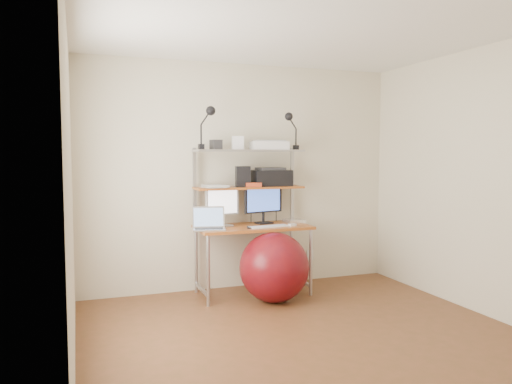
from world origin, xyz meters
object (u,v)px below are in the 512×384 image
Objects in this scene: monitor_silver at (223,204)px; monitor_black at (263,202)px; laptop at (209,225)px; printer at (270,177)px; exercise_ball at (274,267)px.

monitor_black is (0.48, 0.05, 0.00)m from monitor_silver.
laptop is 0.94m from printer.
printer is at bearing 30.08° from laptop.
exercise_ball is (-0.06, -0.48, -0.62)m from monitor_black.
printer is at bearing 72.79° from exercise_ball.
monitor_black is 1.10× the size of printer.
monitor_silver is at bearing 53.82° from laptop.
exercise_ball is (-0.16, -0.51, -0.89)m from printer.
exercise_ball is at bearing -62.31° from monitor_silver.
monitor_black is at bearing 29.93° from laptop.
exercise_ball is (0.62, -0.25, -0.43)m from laptop.
laptop is 0.79m from exercise_ball.
printer reaches higher than exercise_ball.
printer is (0.10, 0.03, 0.27)m from monitor_black.
printer is at bearing 6.64° from monitor_black.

